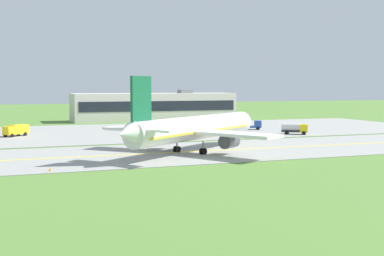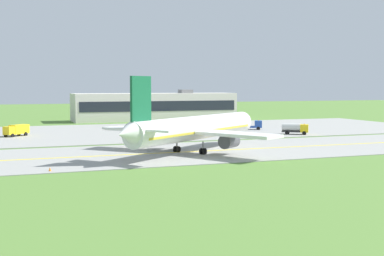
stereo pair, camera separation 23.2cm
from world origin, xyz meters
TOP-DOWN VIEW (x-y plane):
  - ground_plane at (0.00, 0.00)m, footprint 500.00×500.00m
  - taxiway_strip at (0.00, 0.00)m, footprint 240.00×28.00m
  - apron_pad at (10.00, 42.00)m, footprint 140.00×52.00m
  - taxiway_centreline at (0.00, 0.00)m, footprint 220.00×0.60m
  - airplane_lead at (0.45, -0.74)m, footprint 33.70×29.09m
  - service_truck_baggage at (-26.96, 39.05)m, footprint 5.81×5.56m
  - service_truck_fuel at (33.63, 21.35)m, footprint 6.10×5.10m
  - service_truck_catering at (30.47, 36.21)m, footprint 6.66×4.58m
  - terminal_building at (17.51, 81.26)m, footprint 53.17×13.10m
  - traffic_cone_near_edge at (-24.31, -12.37)m, footprint 0.44×0.44m
  - traffic_cone_mid_edge at (-3.42, 13.15)m, footprint 0.44×0.44m

SIDE VIEW (x-z plane):
  - ground_plane at x=0.00m, z-range 0.00..0.00m
  - taxiway_strip at x=0.00m, z-range 0.00..0.10m
  - apron_pad at x=10.00m, z-range 0.00..0.10m
  - taxiway_centreline at x=0.00m, z-range 0.10..0.11m
  - traffic_cone_near_edge at x=-24.31m, z-range 0.00..0.60m
  - traffic_cone_mid_edge at x=-3.42m, z-range 0.00..0.60m
  - service_truck_catering at x=30.47m, z-range -0.11..2.48m
  - service_truck_baggage at x=-26.96m, z-range 0.23..2.83m
  - service_truck_fuel at x=33.63m, z-range 0.21..2.86m
  - airplane_lead at x=0.45m, z-range -2.22..10.48m
  - terminal_building at x=17.51m, z-range -0.58..9.45m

